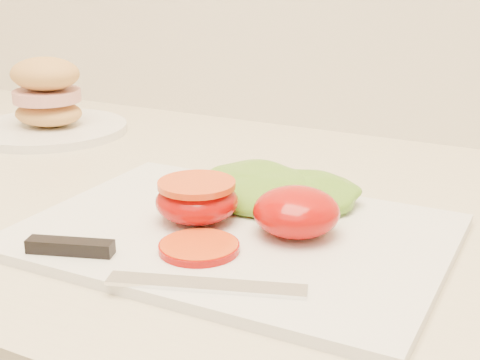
% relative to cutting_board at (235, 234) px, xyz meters
% --- Properties ---
extents(cutting_board, '(0.39, 0.28, 0.01)m').
position_rel_cutting_board_xyz_m(cutting_board, '(0.00, 0.00, 0.00)').
color(cutting_board, silver).
rests_on(cutting_board, counter).
extents(tomato_half_dome, '(0.08, 0.08, 0.04)m').
position_rel_cutting_board_xyz_m(tomato_half_dome, '(0.05, 0.02, 0.03)').
color(tomato_half_dome, '#AF0B00').
rests_on(tomato_half_dome, cutting_board).
extents(tomato_half_cut, '(0.08, 0.08, 0.04)m').
position_rel_cutting_board_xyz_m(tomato_half_cut, '(-0.04, 0.00, 0.03)').
color(tomato_half_cut, '#AF0B00').
rests_on(tomato_half_cut, cutting_board).
extents(tomato_slice_0, '(0.07, 0.07, 0.01)m').
position_rel_cutting_board_xyz_m(tomato_slice_0, '(-0.00, -0.06, 0.01)').
color(tomato_slice_0, '#EB4710').
rests_on(tomato_slice_0, cutting_board).
extents(lettuce_leaf_0, '(0.17, 0.15, 0.03)m').
position_rel_cutting_board_xyz_m(lettuce_leaf_0, '(-0.02, 0.08, 0.02)').
color(lettuce_leaf_0, olive).
rests_on(lettuce_leaf_0, cutting_board).
extents(lettuce_leaf_1, '(0.14, 0.12, 0.03)m').
position_rel_cutting_board_xyz_m(lettuce_leaf_1, '(0.03, 0.09, 0.02)').
color(lettuce_leaf_1, olive).
rests_on(lettuce_leaf_1, cutting_board).
extents(knife, '(0.25, 0.07, 0.01)m').
position_rel_cutting_board_xyz_m(knife, '(-0.05, -0.11, 0.01)').
color(knife, silver).
rests_on(knife, cutting_board).
extents(sandwich_plate, '(0.22, 0.22, 0.11)m').
position_rel_cutting_board_xyz_m(sandwich_plate, '(-0.42, 0.21, 0.03)').
color(sandwich_plate, white).
rests_on(sandwich_plate, counter).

